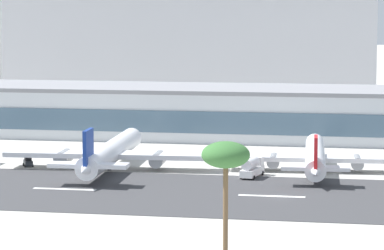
{
  "coord_description": "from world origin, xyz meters",
  "views": [
    {
      "loc": [
        15.89,
        -176.63,
        34.08
      ],
      "look_at": [
        -22.58,
        35.99,
        8.25
      ],
      "focal_mm": 94.39,
      "sensor_mm": 36.0,
      "label": 1
    }
  ],
  "objects_px": {
    "service_baggage_tug_0": "(28,162)",
    "airliner_navy_tail_gate_1": "(110,154)",
    "terminal_building": "(240,112)",
    "airliner_red_tail_gate_2": "(315,157)",
    "service_fuel_truck_1": "(252,167)",
    "distant_hotel_block": "(184,41)",
    "palm_tree_3": "(226,157)"
  },
  "relations": [
    {
      "from": "airliner_red_tail_gate_2",
      "to": "palm_tree_3",
      "type": "distance_m",
      "value": 72.43
    },
    {
      "from": "service_baggage_tug_0",
      "to": "service_fuel_truck_1",
      "type": "bearing_deg",
      "value": -124.2
    },
    {
      "from": "airliner_navy_tail_gate_1",
      "to": "service_baggage_tug_0",
      "type": "height_order",
      "value": "airliner_navy_tail_gate_1"
    },
    {
      "from": "distant_hotel_block",
      "to": "service_fuel_truck_1",
      "type": "relative_size",
      "value": 16.02
    },
    {
      "from": "airliner_navy_tail_gate_1",
      "to": "service_baggage_tug_0",
      "type": "bearing_deg",
      "value": 83.1
    },
    {
      "from": "airliner_navy_tail_gate_1",
      "to": "terminal_building",
      "type": "bearing_deg",
      "value": -22.43
    },
    {
      "from": "terminal_building",
      "to": "distant_hotel_block",
      "type": "xyz_separation_m",
      "value": [
        -36.1,
        112.69,
        13.98
      ]
    },
    {
      "from": "airliner_navy_tail_gate_1",
      "to": "service_fuel_truck_1",
      "type": "relative_size",
      "value": 5.85
    },
    {
      "from": "terminal_building",
      "to": "airliner_navy_tail_gate_1",
      "type": "height_order",
      "value": "terminal_building"
    },
    {
      "from": "airliner_navy_tail_gate_1",
      "to": "service_baggage_tug_0",
      "type": "distance_m",
      "value": 18.38
    },
    {
      "from": "palm_tree_3",
      "to": "airliner_navy_tail_gate_1",
      "type": "bearing_deg",
      "value": 117.16
    },
    {
      "from": "terminal_building",
      "to": "service_fuel_truck_1",
      "type": "relative_size",
      "value": 20.42
    },
    {
      "from": "airliner_navy_tail_gate_1",
      "to": "service_baggage_tug_0",
      "type": "xyz_separation_m",
      "value": [
        -18.18,
        1.29,
        -2.39
      ]
    },
    {
      "from": "terminal_building",
      "to": "airliner_red_tail_gate_2",
      "type": "height_order",
      "value": "terminal_building"
    },
    {
      "from": "service_baggage_tug_0",
      "to": "airliner_navy_tail_gate_1",
      "type": "bearing_deg",
      "value": -122.44
    },
    {
      "from": "terminal_building",
      "to": "airliner_red_tail_gate_2",
      "type": "distance_m",
      "value": 55.58
    },
    {
      "from": "terminal_building",
      "to": "palm_tree_3",
      "type": "height_order",
      "value": "palm_tree_3"
    },
    {
      "from": "airliner_navy_tail_gate_1",
      "to": "airliner_red_tail_gate_2",
      "type": "relative_size",
      "value": 1.12
    },
    {
      "from": "service_fuel_truck_1",
      "to": "distant_hotel_block",
      "type": "bearing_deg",
      "value": 25.48
    },
    {
      "from": "distant_hotel_block",
      "to": "service_fuel_truck_1",
      "type": "distance_m",
      "value": 179.13
    },
    {
      "from": "service_fuel_truck_1",
      "to": "airliner_navy_tail_gate_1",
      "type": "bearing_deg",
      "value": 93.48
    },
    {
      "from": "distant_hotel_block",
      "to": "airliner_red_tail_gate_2",
      "type": "bearing_deg",
      "value": -70.34
    },
    {
      "from": "distant_hotel_block",
      "to": "service_baggage_tug_0",
      "type": "xyz_separation_m",
      "value": [
        -1.89,
        -167.07,
        -19.47
      ]
    },
    {
      "from": "distant_hotel_block",
      "to": "palm_tree_3",
      "type": "relative_size",
      "value": 9.03
    },
    {
      "from": "airliner_navy_tail_gate_1",
      "to": "airliner_red_tail_gate_2",
      "type": "distance_m",
      "value": 42.39
    },
    {
      "from": "palm_tree_3",
      "to": "service_fuel_truck_1",
      "type": "bearing_deg",
      "value": 93.51
    },
    {
      "from": "terminal_building",
      "to": "distant_hotel_block",
      "type": "height_order",
      "value": "distant_hotel_block"
    },
    {
      "from": "terminal_building",
      "to": "service_fuel_truck_1",
      "type": "distance_m",
      "value": 60.38
    },
    {
      "from": "service_baggage_tug_0",
      "to": "palm_tree_3",
      "type": "bearing_deg",
      "value": -170.71
    },
    {
      "from": "terminal_building",
      "to": "service_baggage_tug_0",
      "type": "distance_m",
      "value": 66.57
    },
    {
      "from": "service_fuel_truck_1",
      "to": "palm_tree_3",
      "type": "bearing_deg",
      "value": -166.13
    },
    {
      "from": "palm_tree_3",
      "to": "airliner_red_tail_gate_2",
      "type": "bearing_deg",
      "value": 83.53
    }
  ]
}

